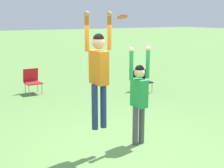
{
  "coord_description": "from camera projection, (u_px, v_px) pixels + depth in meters",
  "views": [
    {
      "loc": [
        -3.27,
        -4.87,
        2.64
      ],
      "look_at": [
        -0.03,
        0.44,
        1.3
      ],
      "focal_mm": 50.0,
      "sensor_mm": 36.0,
      "label": 1
    }
  ],
  "objects": [
    {
      "name": "person_defending",
      "position": [
        139.0,
        94.0,
        6.41
      ],
      "size": [
        0.52,
        0.37,
        2.07
      ],
      "rotation": [
        0.0,
        0.0,
        -1.55
      ],
      "color": "#4C4C51",
      "rests_on": "ground_plane"
    },
    {
      "name": "camping_chair_1",
      "position": [
        32.0,
        80.0,
        10.94
      ],
      "size": [
        0.54,
        0.58,
        0.87
      ],
      "rotation": [
        0.0,
        0.0,
        3.16
      ],
      "color": "gray",
      "rests_on": "ground_plane"
    },
    {
      "name": "frisbee",
      "position": [
        123.0,
        17.0,
        6.09
      ],
      "size": [
        0.22,
        0.21,
        0.09
      ],
      "color": "#E04C23"
    },
    {
      "name": "ground_plane",
      "position": [
        124.0,
        151.0,
        6.29
      ],
      "size": [
        120.0,
        120.0,
        0.0
      ],
      "primitive_type": "plane",
      "color": "#608C47"
    },
    {
      "name": "person_jumping",
      "position": [
        99.0,
        68.0,
        5.78
      ],
      "size": [
        0.57,
        0.42,
        2.21
      ],
      "rotation": [
        0.0,
        0.0,
        1.59
      ],
      "color": "navy",
      "rests_on": "ground_plane"
    },
    {
      "name": "camping_chair_2",
      "position": [
        141.0,
        79.0,
        11.22
      ],
      "size": [
        0.61,
        0.65,
        0.78
      ],
      "rotation": [
        0.0,
        0.0,
        3.01
      ],
      "color": "gray",
      "rests_on": "ground_plane"
    }
  ]
}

